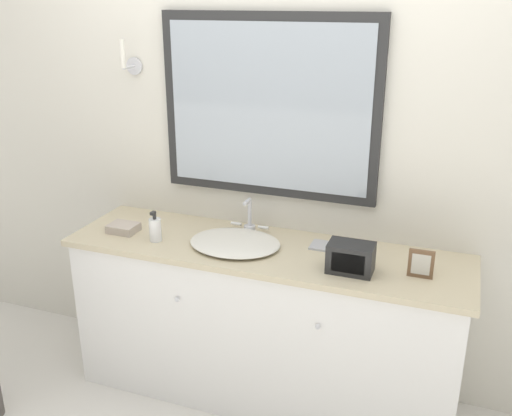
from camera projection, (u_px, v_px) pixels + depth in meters
The scene contains 8 objects.
wall_back at pixel (284, 145), 2.86m from camera, with size 8.00×0.18×2.55m.
vanity_counter at pixel (264, 323), 2.89m from camera, with size 1.96×0.55×0.84m.
sink_basin at pixel (235, 242), 2.77m from camera, with size 0.45×0.41×0.18m.
soap_bottle at pixel (155, 229), 2.81m from camera, with size 0.06×0.06×0.16m.
appliance_box at pixel (351, 258), 2.49m from camera, with size 0.20×0.13×0.13m.
picture_frame at pixel (421, 264), 2.44m from camera, with size 0.11×0.01×0.13m.
hand_towel_near_sink at pixel (123, 228), 2.93m from camera, with size 0.14×0.12×0.04m.
metal_tray at pixel (331, 247), 2.75m from camera, with size 0.19×0.12×0.01m.
Camera 1 is at (0.83, -2.08, 1.98)m, focal length 40.00 mm.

